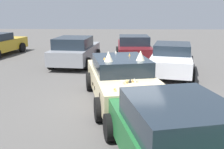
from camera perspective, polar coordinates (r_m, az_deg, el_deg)
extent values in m
plane|color=#514F4C|center=(8.52, 2.03, -5.89)|extent=(60.00, 60.00, 0.00)
cube|color=beige|center=(8.33, 2.06, -1.83)|extent=(4.72, 2.63, 0.69)
cube|color=#1E2833|center=(8.31, 1.92, 2.21)|extent=(2.30, 1.99, 0.45)
cylinder|color=black|center=(7.41, 11.16, -6.60)|extent=(0.69, 0.35, 0.66)
cylinder|color=black|center=(6.99, -2.87, -7.64)|extent=(0.69, 0.35, 0.66)
cylinder|color=black|center=(9.91, 5.48, -1.04)|extent=(0.69, 0.35, 0.66)
cylinder|color=black|center=(9.60, -4.94, -1.53)|extent=(0.69, 0.35, 0.66)
ellipsoid|color=black|center=(7.09, 11.86, -5.20)|extent=(0.17, 0.06, 0.13)
ellipsoid|color=black|center=(8.93, 7.11, -1.85)|extent=(0.18, 0.06, 0.12)
ellipsoid|color=black|center=(8.03, -3.83, -3.01)|extent=(0.10, 0.04, 0.14)
ellipsoid|color=black|center=(6.81, -2.72, -4.51)|extent=(0.10, 0.04, 0.14)
ellipsoid|color=black|center=(8.49, -4.18, -2.19)|extent=(0.11, 0.04, 0.11)
ellipsoid|color=black|center=(9.38, 6.16, 0.61)|extent=(0.12, 0.04, 0.11)
ellipsoid|color=black|center=(7.59, 10.32, -4.08)|extent=(0.11, 0.04, 0.09)
ellipsoid|color=black|center=(6.89, 12.57, -5.70)|extent=(0.13, 0.05, 0.12)
ellipsoid|color=black|center=(8.69, -4.31, -1.96)|extent=(0.13, 0.05, 0.12)
ellipsoid|color=black|center=(7.49, 10.66, -4.79)|extent=(0.18, 0.06, 0.15)
ellipsoid|color=black|center=(7.18, 11.55, -4.57)|extent=(0.17, 0.06, 0.11)
ellipsoid|color=black|center=(9.38, 6.20, -0.23)|extent=(0.16, 0.05, 0.11)
cylinder|color=silver|center=(6.93, 2.39, -1.78)|extent=(0.11, 0.11, 0.09)
cone|color=#A87A38|center=(7.16, 4.54, -1.37)|extent=(0.11, 0.11, 0.08)
cone|color=tan|center=(6.34, 0.72, -3.37)|extent=(0.10, 0.10, 0.08)
cone|color=black|center=(7.10, 4.00, -1.30)|extent=(0.12, 0.12, 0.12)
sphere|color=tan|center=(7.04, 3.30, -1.54)|extent=(0.09, 0.09, 0.09)
cone|color=silver|center=(7.21, 4.90, -1.15)|extent=(0.10, 0.10, 0.10)
sphere|color=gray|center=(7.15, 5.45, -1.52)|extent=(0.05, 0.05, 0.05)
cylinder|color=#51381E|center=(6.28, 2.84, -3.57)|extent=(0.10, 0.10, 0.08)
sphere|color=orange|center=(6.42, 0.62, -3.27)|extent=(0.06, 0.06, 0.06)
cone|color=orange|center=(7.94, -1.67, 3.57)|extent=(0.10, 0.10, 0.07)
cylinder|color=gray|center=(7.98, 6.37, 3.56)|extent=(0.07, 0.07, 0.08)
cone|color=gray|center=(9.06, 0.85, 5.02)|extent=(0.11, 0.11, 0.11)
cylinder|color=silver|center=(8.95, -0.82, 4.77)|extent=(0.06, 0.06, 0.06)
cone|color=#A87A38|center=(8.51, 3.86, 4.42)|extent=(0.09, 0.09, 0.12)
cone|color=beige|center=(7.82, 6.25, 4.18)|extent=(0.26, 0.26, 0.30)
cone|color=beige|center=(7.61, -0.77, 3.98)|extent=(0.26, 0.26, 0.30)
cube|color=#1E602D|center=(5.05, 12.95, -13.77)|extent=(4.50, 2.69, 0.66)
cube|color=#1E2833|center=(4.63, 14.42, -8.56)|extent=(2.25, 2.04, 0.51)
cylinder|color=black|center=(6.03, -0.52, -11.48)|extent=(0.67, 0.36, 0.64)
cylinder|color=black|center=(6.59, 15.57, -9.72)|extent=(0.67, 0.36, 0.64)
cube|color=white|center=(12.29, 12.88, 2.91)|extent=(4.51, 2.62, 0.65)
cube|color=#1E2833|center=(12.46, 13.07, 5.61)|extent=(2.32, 2.00, 0.45)
cylinder|color=black|center=(11.08, 17.12, -0.06)|extent=(0.66, 0.35, 0.63)
cylinder|color=black|center=(11.13, 7.99, 0.51)|extent=(0.66, 0.35, 0.63)
cylinder|color=black|center=(13.64, 16.75, 2.59)|extent=(0.66, 0.35, 0.63)
cylinder|color=black|center=(13.68, 9.32, 3.04)|extent=(0.66, 0.35, 0.63)
cube|color=gray|center=(14.13, -7.91, 4.71)|extent=(4.42, 2.23, 0.69)
cube|color=#1E2833|center=(13.64, -8.47, 6.94)|extent=(2.23, 1.87, 0.53)
cylinder|color=black|center=(15.69, -9.87, 4.48)|extent=(0.66, 0.28, 0.64)
cylinder|color=black|center=(15.24, -3.17, 4.38)|extent=(0.66, 0.28, 0.64)
cylinder|color=black|center=(13.24, -13.26, 2.50)|extent=(0.66, 0.28, 0.64)
cylinder|color=black|center=(12.70, -5.40, 2.33)|extent=(0.66, 0.28, 0.64)
cylinder|color=black|center=(18.99, -19.08, 5.61)|extent=(0.67, 0.33, 0.65)
cube|color=#5B1419|center=(15.12, 4.74, 5.38)|extent=(4.35, 1.83, 0.69)
cube|color=#1E2833|center=(14.82, 4.84, 7.51)|extent=(1.77, 1.65, 0.49)
cylinder|color=black|center=(16.46, 1.27, 5.10)|extent=(0.62, 0.23, 0.61)
cylinder|color=black|center=(16.57, 7.57, 5.04)|extent=(0.62, 0.23, 0.61)
cylinder|color=black|center=(13.82, 1.29, 3.32)|extent=(0.62, 0.23, 0.61)
cylinder|color=black|center=(13.94, 8.77, 3.25)|extent=(0.62, 0.23, 0.61)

